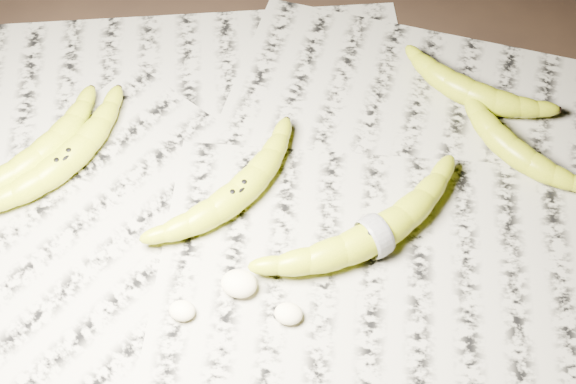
% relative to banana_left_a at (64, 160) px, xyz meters
% --- Properties ---
extents(ground, '(3.00, 3.00, 0.00)m').
position_rel_banana_left_a_xyz_m(ground, '(0.27, -0.04, -0.03)').
color(ground, black).
rests_on(ground, ground).
extents(newspaper_patch, '(0.90, 0.70, 0.01)m').
position_rel_banana_left_a_xyz_m(newspaper_patch, '(0.25, -0.00, -0.02)').
color(newspaper_patch, '#A19E8A').
rests_on(newspaper_patch, ground).
extents(banana_left_a, '(0.14, 0.20, 0.03)m').
position_rel_banana_left_a_xyz_m(banana_left_a, '(0.00, 0.00, 0.00)').
color(banana_left_a, yellow).
rests_on(banana_left_a, newspaper_patch).
extents(banana_left_b, '(0.14, 0.19, 0.04)m').
position_rel_banana_left_a_xyz_m(banana_left_b, '(-0.03, 0.00, 0.00)').
color(banana_left_b, yellow).
rests_on(banana_left_b, newspaper_patch).
extents(banana_center, '(0.15, 0.19, 0.04)m').
position_rel_banana_left_a_xyz_m(banana_center, '(0.20, -0.00, 0.00)').
color(banana_center, yellow).
rests_on(banana_center, newspaper_patch).
extents(banana_taped, '(0.21, 0.20, 0.04)m').
position_rel_banana_left_a_xyz_m(banana_taped, '(0.35, -0.03, 0.00)').
color(banana_taped, yellow).
rests_on(banana_taped, newspaper_patch).
extents(banana_upper_a, '(0.16, 0.14, 0.03)m').
position_rel_banana_left_a_xyz_m(banana_upper_a, '(0.49, 0.12, -0.00)').
color(banana_upper_a, yellow).
rests_on(banana_upper_a, newspaper_patch).
extents(banana_upper_b, '(0.17, 0.11, 0.03)m').
position_rel_banana_left_a_xyz_m(banana_upper_b, '(0.44, 0.19, -0.00)').
color(banana_upper_b, yellow).
rests_on(banana_upper_b, newspaper_patch).
extents(measuring_tape, '(0.04, 0.04, 0.05)m').
position_rel_banana_left_a_xyz_m(measuring_tape, '(0.35, -0.03, 0.00)').
color(measuring_tape, white).
rests_on(measuring_tape, newspaper_patch).
extents(flesh_chunk_a, '(0.04, 0.03, 0.02)m').
position_rel_banana_left_a_xyz_m(flesh_chunk_a, '(0.23, -0.11, -0.01)').
color(flesh_chunk_a, '#FFF5C5').
rests_on(flesh_chunk_a, newspaper_patch).
extents(flesh_chunk_b, '(0.03, 0.02, 0.02)m').
position_rel_banana_left_a_xyz_m(flesh_chunk_b, '(0.18, -0.15, -0.01)').
color(flesh_chunk_b, '#FFF5C5').
rests_on(flesh_chunk_b, newspaper_patch).
extents(flesh_chunk_c, '(0.03, 0.02, 0.02)m').
position_rel_banana_left_a_xyz_m(flesh_chunk_c, '(0.28, -0.13, -0.01)').
color(flesh_chunk_c, '#FFF5C5').
rests_on(flesh_chunk_c, newspaper_patch).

